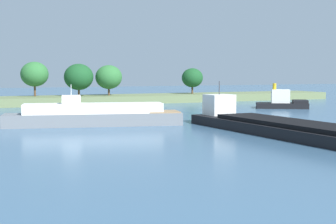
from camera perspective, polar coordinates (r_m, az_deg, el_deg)
name	(u,v)px	position (r m, az deg, el deg)	size (l,w,h in m)	color
treeline_island	(130,92)	(116.52, -4.26, 2.22)	(95.25, 12.01, 9.24)	#66754C
cargo_barge	(275,125)	(59.39, 12.01, -1.50)	(7.43, 30.64, 5.82)	black
white_riverboat	(94,115)	(67.54, -8.34, -0.36)	(23.63, 9.57, 5.44)	slate
tugboat	(283,102)	(100.65, 12.83, 1.11)	(10.58, 8.82, 4.84)	black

